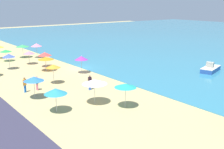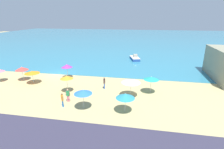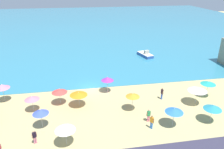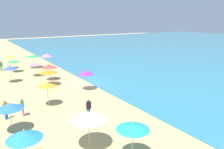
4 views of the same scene
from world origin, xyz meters
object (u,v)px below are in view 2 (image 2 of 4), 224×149
object	(u,v)px
beach_umbrella_0	(22,69)
beach_umbrella_11	(151,78)
beach_umbrella_1	(131,81)
beach_umbrella_6	(125,96)
bather_0	(68,95)
bather_3	(62,99)
beach_umbrella_3	(83,92)
bather_5	(104,82)
beach_umbrella_4	(67,66)
beach_umbrella_5	(32,72)
skiff_nearshore	(135,58)
beach_umbrella_9	(67,77)

from	to	relation	value
beach_umbrella_0	beach_umbrella_11	bearing A→B (deg)	-3.93
beach_umbrella_1	beach_umbrella_11	xyz separation A→B (m)	(2.65, 1.72, -0.08)
beach_umbrella_6	beach_umbrella_11	size ratio (longest dim) A/B	0.96
bather_0	bather_3	distance (m)	1.39
beach_umbrella_3	bather_5	xyz separation A→B (m)	(1.08, 6.18, -1.14)
bather_3	beach_umbrella_3	bearing A→B (deg)	1.10
beach_umbrella_0	bather_0	xyz separation A→B (m)	(10.60, -5.92, -1.10)
beach_umbrella_1	beach_umbrella_4	size ratio (longest dim) A/B	1.00
beach_umbrella_4	bather_5	distance (m)	8.16
beach_umbrella_11	bather_3	xyz separation A→B (m)	(-10.39, -5.87, -1.19)
beach_umbrella_3	bather_5	world-z (taller)	beach_umbrella_3
bather_0	beach_umbrella_3	bearing A→B (deg)	-27.94
beach_umbrella_5	beach_umbrella_6	world-z (taller)	beach_umbrella_6
beach_umbrella_6	bather_5	world-z (taller)	beach_umbrella_6
beach_umbrella_0	beach_umbrella_6	world-z (taller)	beach_umbrella_0
beach_umbrella_11	skiff_nearshore	xyz separation A→B (m)	(-3.24, 19.04, -1.73)
beach_umbrella_4	beach_umbrella_5	world-z (taller)	beach_umbrella_4
beach_umbrella_5	beach_umbrella_11	world-z (taller)	beach_umbrella_11
beach_umbrella_0	bather_3	world-z (taller)	beach_umbrella_0
beach_umbrella_4	beach_umbrella_6	world-z (taller)	beach_umbrella_4
beach_umbrella_3	bather_0	distance (m)	3.08
beach_umbrella_4	skiff_nearshore	xyz separation A→B (m)	(10.77, 15.25, -1.76)
beach_umbrella_4	skiff_nearshore	bearing A→B (deg)	54.77
bather_0	skiff_nearshore	size ratio (longest dim) A/B	0.35
beach_umbrella_3	skiff_nearshore	xyz separation A→B (m)	(4.55, 24.86, -1.68)
beach_umbrella_11	bather_5	bearing A→B (deg)	176.91
beach_umbrella_6	bather_0	distance (m)	7.52
beach_umbrella_5	beach_umbrella_3	bearing A→B (deg)	-30.57
beach_umbrella_3	beach_umbrella_6	bearing A→B (deg)	0.53
beach_umbrella_4	beach_umbrella_11	xyz separation A→B (m)	(14.01, -3.79, -0.02)
beach_umbrella_1	beach_umbrella_0	bearing A→B (deg)	170.20
beach_umbrella_1	beach_umbrella_9	distance (m)	8.94
beach_umbrella_4	beach_umbrella_11	distance (m)	14.51
beach_umbrella_5	beach_umbrella_6	xyz separation A→B (m)	(15.41, -6.21, 0.13)
beach_umbrella_0	beach_umbrella_4	xyz separation A→B (m)	(6.89, 2.35, 0.16)
bather_3	skiff_nearshore	size ratio (longest dim) A/B	0.37
bather_0	skiff_nearshore	world-z (taller)	bather_0
bather_5	beach_umbrella_4	bearing A→B (deg)	154.90
beach_umbrella_0	beach_umbrella_1	distance (m)	18.52
beach_umbrella_5	beach_umbrella_6	size ratio (longest dim) A/B	1.00
beach_umbrella_1	bather_3	size ratio (longest dim) A/B	1.45
beach_umbrella_1	bather_3	xyz separation A→B (m)	(-7.74, -4.15, -1.28)
beach_umbrella_4	bather_0	size ratio (longest dim) A/B	1.51
beach_umbrella_1	beach_umbrella_3	bearing A→B (deg)	-141.43
bather_3	bather_5	bearing A→B (deg)	59.38
bather_0	beach_umbrella_6	bearing A→B (deg)	-9.95
beach_umbrella_1	bather_3	world-z (taller)	beach_umbrella_1
beach_umbrella_1	beach_umbrella_4	world-z (taller)	beach_umbrella_1
beach_umbrella_0	beach_umbrella_1	world-z (taller)	beach_umbrella_1
beach_umbrella_4	beach_umbrella_11	bearing A→B (deg)	-15.12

